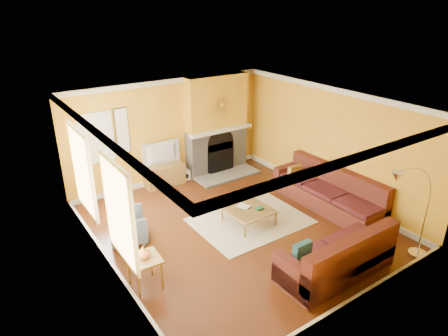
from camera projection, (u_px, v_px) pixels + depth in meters
floor at (236, 227)px, 8.62m from camera, size 5.50×6.00×0.02m
ceiling at (238, 104)px, 7.55m from camera, size 5.50×6.00×0.02m
wall_back at (169, 131)px, 10.37m from camera, size 5.50×0.02×2.70m
wall_front at (359, 237)px, 5.81m from camera, size 5.50×0.02×2.70m
wall_left at (104, 207)px, 6.65m from camera, size 0.02×6.00×2.70m
wall_right at (330, 143)px, 9.52m from camera, size 0.02×6.00×2.70m
baseboard at (236, 224)px, 8.60m from camera, size 5.50×6.00×0.12m
crown_molding at (238, 107)px, 7.57m from camera, size 5.50×6.00×0.12m
window_left_near at (82, 172)px, 7.60m from camera, size 0.06×1.22×1.72m
window_left_far at (118, 213)px, 6.16m from camera, size 0.06×1.22×1.72m
window_back at (96, 138)px, 9.26m from camera, size 0.82×0.06×1.22m
wall_art at (122, 131)px, 9.59m from camera, size 0.34×0.04×1.14m
fireplace at (216, 125)px, 10.91m from camera, size 1.80×0.40×2.70m
mantel at (221, 130)px, 10.76m from camera, size 1.92×0.22×0.08m
hearth at (228, 175)px, 11.01m from camera, size 1.80×0.70×0.06m
sunburst at (221, 105)px, 10.50m from camera, size 0.70×0.04×0.70m
rug at (250, 221)px, 8.83m from camera, size 2.40×1.80×0.02m
sectional_sofa at (303, 211)px, 8.35m from camera, size 3.31×3.65×0.90m
coffee_table at (249, 216)px, 8.67m from camera, size 0.95×0.95×0.36m
media_console at (164, 175)px, 10.43m from camera, size 1.03×0.46×0.57m
tv at (163, 154)px, 10.20m from camera, size 1.04×0.15×0.60m
subwoofer at (184, 175)px, 10.79m from camera, size 0.28×0.28×0.28m
armchair at (128, 227)px, 8.00m from camera, size 0.88×0.87×0.66m
side_table at (145, 272)px, 6.74m from camera, size 0.56×0.56×0.57m
vase at (143, 252)px, 6.58m from camera, size 0.29×0.29×0.23m
book at (241, 208)px, 8.59m from camera, size 0.28×0.32×0.03m
arc_lamp at (410, 217)px, 6.99m from camera, size 1.30×0.36×2.04m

